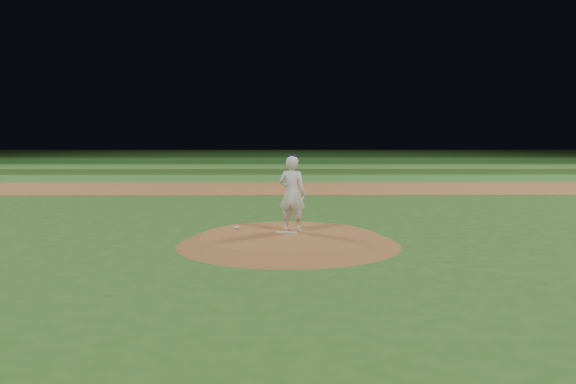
{
  "coord_description": "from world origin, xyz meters",
  "views": [
    {
      "loc": [
        -0.12,
        -15.58,
        2.95
      ],
      "look_at": [
        0.0,
        2.0,
        1.1
      ],
      "focal_mm": 40.0,
      "sensor_mm": 36.0,
      "label": 1
    }
  ],
  "objects": [
    {
      "name": "outfield_stripe_3",
      "position": [
        0.0,
        34.5,
        0.01
      ],
      "size": [
        70.0,
        5.0,
        0.02
      ],
      "primitive_type": "cube",
      "color": "#1D4F19",
      "rests_on": "ground"
    },
    {
      "name": "infield_dirt_band",
      "position": [
        0.0,
        14.0,
        0.01
      ],
      "size": [
        70.0,
        6.0,
        0.02
      ],
      "primitive_type": "cube",
      "color": "#945C2E",
      "rests_on": "ground"
    },
    {
      "name": "ground",
      "position": [
        0.0,
        0.0,
        0.0
      ],
      "size": [
        120.0,
        120.0,
        0.0
      ],
      "primitive_type": "plane",
      "color": "#28561B",
      "rests_on": "ground"
    },
    {
      "name": "pitcher_on_mound",
      "position": [
        0.1,
        0.56,
        1.22
      ],
      "size": [
        0.82,
        0.69,
        1.98
      ],
      "color": "silver",
      "rests_on": "pitchers_mound"
    },
    {
      "name": "outfield_stripe_4",
      "position": [
        0.0,
        39.5,
        0.01
      ],
      "size": [
        70.0,
        5.0,
        0.02
      ],
      "primitive_type": "cube",
      "color": "#2E6725",
      "rests_on": "ground"
    },
    {
      "name": "outfield_stripe_2",
      "position": [
        0.0,
        29.5,
        0.01
      ],
      "size": [
        70.0,
        5.0,
        0.02
      ],
      "primitive_type": "cube",
      "color": "#427A2C",
      "rests_on": "ground"
    },
    {
      "name": "pitching_rubber",
      "position": [
        -0.04,
        0.28,
        0.26
      ],
      "size": [
        0.54,
        0.18,
        0.03
      ],
      "primitive_type": "cube",
      "rotation": [
        0.0,
        0.0,
        -0.1
      ],
      "color": "beige",
      "rests_on": "pitchers_mound"
    },
    {
      "name": "outfield_stripe_0",
      "position": [
        0.0,
        19.5,
        0.01
      ],
      "size": [
        70.0,
        5.0,
        0.02
      ],
      "primitive_type": "cube",
      "color": "#327028",
      "rests_on": "ground"
    },
    {
      "name": "outfield_stripe_1",
      "position": [
        0.0,
        24.5,
        0.01
      ],
      "size": [
        70.0,
        5.0,
        0.02
      ],
      "primitive_type": "cube",
      "color": "#1F4215",
      "rests_on": "ground"
    },
    {
      "name": "rosin_bag",
      "position": [
        -1.35,
        0.9,
        0.29
      ],
      "size": [
        0.14,
        0.14,
        0.07
      ],
      "primitive_type": "ellipsoid",
      "color": "silver",
      "rests_on": "pitchers_mound"
    },
    {
      "name": "outfield_stripe_5",
      "position": [
        0.0,
        44.5,
        0.01
      ],
      "size": [
        70.0,
        5.0,
        0.02
      ],
      "primitive_type": "cube",
      "color": "#1D4C18",
      "rests_on": "ground"
    },
    {
      "name": "pitchers_mound",
      "position": [
        0.0,
        0.0,
        0.12
      ],
      "size": [
        5.5,
        5.5,
        0.25
      ],
      "primitive_type": "cone",
      "color": "brown",
      "rests_on": "ground"
    }
  ]
}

